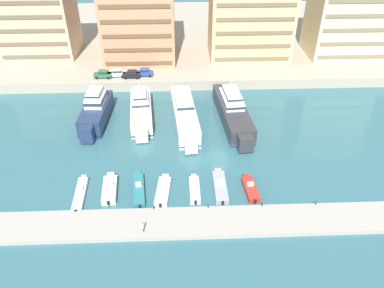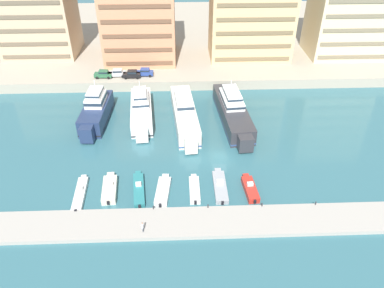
{
  "view_description": "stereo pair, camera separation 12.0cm",
  "coord_description": "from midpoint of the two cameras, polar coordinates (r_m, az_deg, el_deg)",
  "views": [
    {
      "loc": [
        -7.12,
        -52.97,
        40.16
      ],
      "look_at": [
        -4.96,
        0.69,
        2.5
      ],
      "focal_mm": 35.0,
      "sensor_mm": 36.0,
      "label": 1
    },
    {
      "loc": [
        -7.0,
        -52.97,
        40.16
      ],
      "look_at": [
        -4.96,
        0.69,
        2.5
      ],
      "focal_mm": 35.0,
      "sensor_mm": 36.0,
      "label": 2
    }
  ],
  "objects": [
    {
      "name": "car_silver_left",
      "position": [
        91.48,
        -11.29,
        10.61
      ],
      "size": [
        4.13,
        1.97,
        1.8
      ],
      "color": "#B7BCC1",
      "rests_on": "quay_promenade"
    },
    {
      "name": "yacht_charcoal_center_left",
      "position": [
        76.66,
        6.27,
        5.07
      ],
      "size": [
        6.47,
        23.36,
        7.55
      ],
      "color": "#333338",
      "rests_on": "ground"
    },
    {
      "name": "motorboat_teal_mid_left",
      "position": [
        59.95,
        -8.05,
        -6.84
      ],
      "size": [
        2.39,
        8.39,
        1.49
      ],
      "color": "teal",
      "rests_on": "ground"
    },
    {
      "name": "bollard_west",
      "position": [
        56.04,
        -5.85,
        -9.58
      ],
      "size": [
        0.2,
        0.2,
        0.61
      ],
      "color": "#2D2D33",
      "rests_on": "pier_dock"
    },
    {
      "name": "motorboat_white_far_left",
      "position": [
        61.34,
        -16.61,
        -7.2
      ],
      "size": [
        1.88,
        8.42,
        1.27
      ],
      "color": "white",
      "rests_on": "ground"
    },
    {
      "name": "motorboat_white_center",
      "position": [
        59.33,
        0.44,
        -6.92
      ],
      "size": [
        1.59,
        6.57,
        0.99
      ],
      "color": "white",
      "rests_on": "ground"
    },
    {
      "name": "yacht_navy_far_left",
      "position": [
        78.08,
        -14.38,
        4.92
      ],
      "size": [
        5.19,
        16.71,
        8.19
      ],
      "color": "navy",
      "rests_on": "ground"
    },
    {
      "name": "yacht_ivory_mid_left",
      "position": [
        75.27,
        -1.09,
        4.69
      ],
      "size": [
        5.83,
        22.34,
        7.01
      ],
      "color": "silver",
      "rests_on": "ground"
    },
    {
      "name": "motorboat_grey_center_right",
      "position": [
        60.22,
        4.34,
        -6.4
      ],
      "size": [
        1.98,
        8.38,
        1.35
      ],
      "color": "#9EA3A8",
      "rests_on": "ground"
    },
    {
      "name": "pier_dock",
      "position": [
        54.98,
        6.02,
        -11.66
      ],
      "size": [
        120.0,
        5.74,
        0.63
      ],
      "primitive_type": "cube",
      "color": "#A8A399",
      "rests_on": "ground"
    },
    {
      "name": "apartment_block_center_left",
      "position": [
        107.32,
        23.47,
        19.46
      ],
      "size": [
        19.55,
        13.63,
        29.46
      ],
      "color": "beige",
      "rests_on": "quay_promenade"
    },
    {
      "name": "motorboat_white_center_left",
      "position": [
        59.18,
        -4.38,
        -7.11
      ],
      "size": [
        2.57,
        7.22,
        1.53
      ],
      "color": "white",
      "rests_on": "ground"
    },
    {
      "name": "ground_plane",
      "position": [
        66.85,
        4.33,
        -2.0
      ],
      "size": [
        400.0,
        400.0,
        0.0
      ],
      "primitive_type": "plane",
      "color": "#336670"
    },
    {
      "name": "bollard_east",
      "position": [
        59.38,
        18.4,
        -8.52
      ],
      "size": [
        0.2,
        0.2,
        0.61
      ],
      "color": "#2D2D33",
      "rests_on": "pier_dock"
    },
    {
      "name": "apartment_block_far_left",
      "position": [
        108.25,
        -22.53,
        17.75
      ],
      "size": [
        18.59,
        13.93,
        22.17
      ],
      "color": "#C6AD89",
      "rests_on": "quay_promenade"
    },
    {
      "name": "car_black_mid_left",
      "position": [
        90.26,
        -9.1,
        10.51
      ],
      "size": [
        4.12,
        1.97,
        1.8
      ],
      "color": "black",
      "rests_on": "quay_promenade"
    },
    {
      "name": "quay_promenade",
      "position": [
        120.74,
        1.35,
        16.2
      ],
      "size": [
        180.0,
        70.0,
        2.35
      ],
      "primitive_type": "cube",
      "color": "#ADA38E",
      "rests_on": "ground"
    },
    {
      "name": "car_blue_center_left",
      "position": [
        90.82,
        -7.19,
        10.84
      ],
      "size": [
        4.16,
        2.05,
        1.8
      ],
      "color": "#28428E",
      "rests_on": "quay_promenade"
    },
    {
      "name": "motorboat_red_mid_right",
      "position": [
        60.11,
        8.89,
        -6.72
      ],
      "size": [
        2.14,
        6.55,
        1.55
      ],
      "color": "red",
      "rests_on": "ground"
    },
    {
      "name": "pedestrian_near_edge",
      "position": [
        52.65,
        -7.46,
        -12.31
      ],
      "size": [
        0.29,
        0.68,
        1.77
      ],
      "color": "#4C515B",
      "rests_on": "pier_dock"
    },
    {
      "name": "yacht_white_left",
      "position": [
        77.66,
        -7.7,
        5.25
      ],
      "size": [
        5.5,
        18.81,
        7.22
      ],
      "color": "white",
      "rests_on": "ground"
    },
    {
      "name": "bollard_east_mid",
      "position": [
        57.17,
        10.7,
        -9.03
      ],
      "size": [
        0.2,
        0.2,
        0.61
      ],
      "color": "#2D2D33",
      "rests_on": "pier_dock"
    },
    {
      "name": "apartment_block_mid_left",
      "position": [
        98.97,
        9.21,
        20.31
      ],
      "size": [
        20.64,
        12.55,
        28.55
      ],
      "color": "#E0BC84",
      "rests_on": "quay_promenade"
    },
    {
      "name": "car_green_far_left",
      "position": [
        91.59,
        -13.32,
        10.37
      ],
      "size": [
        4.16,
        2.05,
        1.8
      ],
      "color": "#2D6642",
      "rests_on": "quay_promenade"
    },
    {
      "name": "motorboat_cream_left",
      "position": [
        60.74,
        -12.38,
        -6.66
      ],
      "size": [
        2.6,
        7.16,
        1.55
      ],
      "color": "beige",
      "rests_on": "ground"
    },
    {
      "name": "bollard_west_mid",
      "position": [
        56.03,
        2.51,
        -9.4
      ],
      "size": [
        0.2,
        0.2,
        0.61
      ],
      "color": "#2D2D33",
      "rests_on": "pier_dock"
    },
    {
      "name": "apartment_block_left",
      "position": [
        98.47,
        -8.08,
        19.54
      ],
      "size": [
        17.88,
        16.98,
        25.94
      ],
      "color": "tan",
      "rests_on": "quay_promenade"
    }
  ]
}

